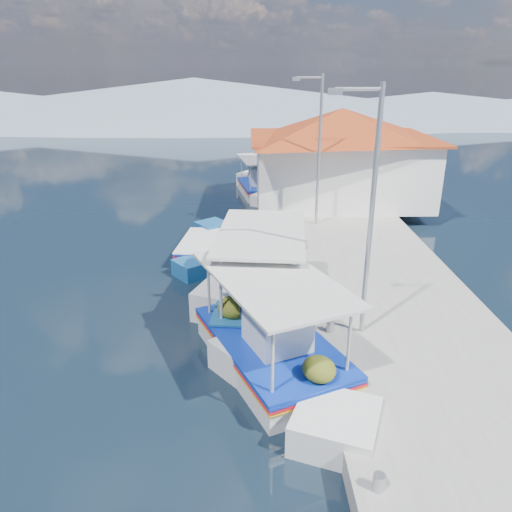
{
  "coord_description": "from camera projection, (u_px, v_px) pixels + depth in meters",
  "views": [
    {
      "loc": [
        1.75,
        -8.96,
        6.86
      ],
      "look_at": [
        1.97,
        5.24,
        1.3
      ],
      "focal_mm": 34.65,
      "sensor_mm": 36.0,
      "label": 1
    }
  ],
  "objects": [
    {
      "name": "caique_far",
      "position": [
        259.0,
        187.0,
        27.51
      ],
      "size": [
        2.57,
        6.31,
        2.24
      ],
      "rotation": [
        0.0,
        0.0,
        -0.17
      ],
      "color": "silver",
      "rests_on": "ground"
    },
    {
      "name": "main_caique",
      "position": [
        272.0,
        346.0,
        11.89
      ],
      "size": [
        4.35,
        7.28,
        2.62
      ],
      "rotation": [
        0.0,
        0.0,
        -0.41
      ],
      "color": "silver",
      "rests_on": "ground"
    },
    {
      "name": "caique_green_canopy",
      "position": [
        261.0,
        301.0,
        14.28
      ],
      "size": [
        2.76,
        7.67,
        2.88
      ],
      "rotation": [
        0.0,
        0.0,
        0.1
      ],
      "color": "silver",
      "rests_on": "ground"
    },
    {
      "name": "bollards",
      "position": [
        314.0,
        275.0,
        15.52
      ],
      "size": [
        0.2,
        17.2,
        0.3
      ],
      "color": "#A5A8AD",
      "rests_on": "quay"
    },
    {
      "name": "lamp_post_far",
      "position": [
        317.0,
        144.0,
        19.72
      ],
      "size": [
        1.21,
        0.14,
        6.0
      ],
      "color": "#A5A8AD",
      "rests_on": "quay"
    },
    {
      "name": "mountain_ridge",
      "position": [
        286.0,
        104.0,
        62.31
      ],
      "size": [
        171.4,
        96.0,
        5.5
      ],
      "color": "slate",
      "rests_on": "ground"
    },
    {
      "name": "lamp_post_near",
      "position": [
        368.0,
        203.0,
        11.34
      ],
      "size": [
        1.21,
        0.14,
        6.0
      ],
      "color": "#A5A8AD",
      "rests_on": "quay"
    },
    {
      "name": "quay",
      "position": [
        374.0,
        276.0,
        16.39
      ],
      "size": [
        5.0,
        44.0,
        0.5
      ],
      "primitive_type": "cube",
      "color": "#A09D96",
      "rests_on": "ground"
    },
    {
      "name": "caique_blue_hull",
      "position": [
        203.0,
        249.0,
        18.79
      ],
      "size": [
        1.96,
        5.34,
        0.96
      ],
      "rotation": [
        0.0,
        0.0,
        0.11
      ],
      "color": "#164F86",
      "rests_on": "ground"
    },
    {
      "name": "harbor_building",
      "position": [
        340.0,
        154.0,
        23.86
      ],
      "size": [
        10.49,
        10.49,
        4.4
      ],
      "color": "white",
      "rests_on": "quay"
    },
    {
      "name": "ground",
      "position": [
        170.0,
        399.0,
        10.82
      ],
      "size": [
        160.0,
        160.0,
        0.0
      ],
      "primitive_type": "plane",
      "color": "black",
      "rests_on": "ground"
    }
  ]
}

